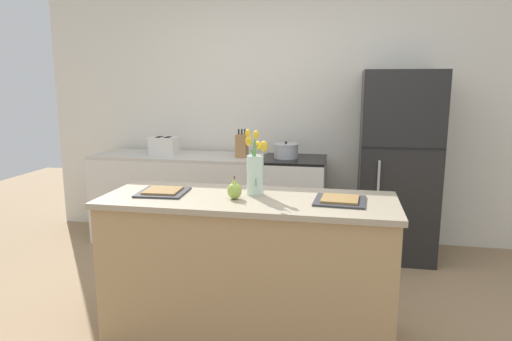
% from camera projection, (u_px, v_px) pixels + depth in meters
% --- Properties ---
extents(ground_plane, '(10.00, 10.00, 0.00)m').
position_uv_depth(ground_plane, '(249.00, 332.00, 2.96)').
color(ground_plane, '#997A56').
extents(back_wall, '(5.20, 0.08, 2.70)m').
position_uv_depth(back_wall, '(289.00, 107.00, 4.63)').
color(back_wall, silver).
rests_on(back_wall, ground_plane).
extents(kitchen_island, '(1.80, 0.66, 0.90)m').
position_uv_depth(kitchen_island, '(248.00, 266.00, 2.88)').
color(kitchen_island, tan).
rests_on(kitchen_island, ground_plane).
extents(back_counter, '(1.68, 0.60, 0.89)m').
position_uv_depth(back_counter, '(179.00, 198.00, 4.62)').
color(back_counter, silver).
rests_on(back_counter, ground_plane).
extents(stove_range, '(0.60, 0.61, 0.89)m').
position_uv_depth(stove_range, '(293.00, 204.00, 4.40)').
color(stove_range, silver).
rests_on(stove_range, ground_plane).
extents(refrigerator, '(0.68, 0.67, 1.70)m').
position_uv_depth(refrigerator, '(398.00, 166.00, 4.14)').
color(refrigerator, black).
rests_on(refrigerator, ground_plane).
extents(flower_vase, '(0.14, 0.15, 0.41)m').
position_uv_depth(flower_vase, '(255.00, 170.00, 2.83)').
color(flower_vase, silver).
rests_on(flower_vase, kitchen_island).
extents(pear_figurine, '(0.09, 0.09, 0.14)m').
position_uv_depth(pear_figurine, '(235.00, 190.00, 2.74)').
color(pear_figurine, '#9EBC47').
rests_on(pear_figurine, kitchen_island).
extents(plate_setting_left, '(0.31, 0.31, 0.02)m').
position_uv_depth(plate_setting_left, '(163.00, 192.00, 2.89)').
color(plate_setting_left, '#333338').
rests_on(plate_setting_left, kitchen_island).
extents(plate_setting_right, '(0.31, 0.31, 0.02)m').
position_uv_depth(plate_setting_right, '(340.00, 200.00, 2.68)').
color(plate_setting_right, '#333338').
rests_on(plate_setting_right, kitchen_island).
extents(toaster, '(0.28, 0.18, 0.17)m').
position_uv_depth(toaster, '(164.00, 146.00, 4.56)').
color(toaster, silver).
rests_on(toaster, back_counter).
extents(cooking_pot, '(0.24, 0.24, 0.16)m').
position_uv_depth(cooking_pot, '(286.00, 151.00, 4.32)').
color(cooking_pot, '#B2B5B7').
rests_on(cooking_pot, stove_range).
extents(knife_block, '(0.10, 0.14, 0.27)m').
position_uv_depth(knife_block, '(242.00, 146.00, 4.36)').
color(knife_block, '#A37547').
rests_on(knife_block, back_counter).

